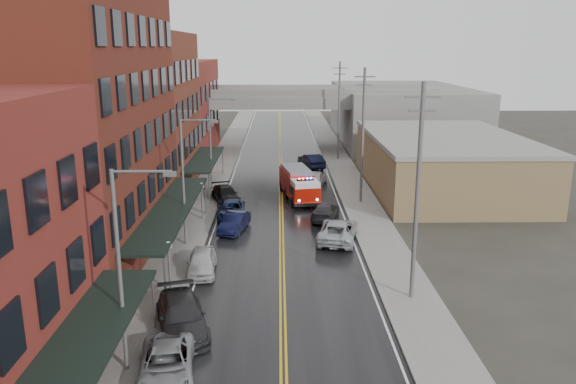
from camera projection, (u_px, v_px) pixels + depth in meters
name	position (u px, v px, depth m)	size (l,w,h in m)	color
road	(281.00, 220.00, 45.79)	(11.00, 160.00, 0.02)	black
sidewalk_left	(192.00, 219.00, 45.66)	(3.00, 160.00, 0.15)	slate
sidewalk_right	(370.00, 218.00, 45.89)	(3.00, 160.00, 0.15)	slate
curb_left	(212.00, 219.00, 45.69)	(0.30, 160.00, 0.15)	gray
curb_right	(350.00, 218.00, 45.86)	(0.30, 160.00, 0.15)	gray
brick_building_b	(78.00, 121.00, 36.55)	(9.00, 20.00, 18.00)	#4F1A15
brick_building_c	(142.00, 113.00, 53.86)	(9.00, 15.00, 15.00)	brown
brick_building_far	(175.00, 109.00, 71.18)	(9.00, 20.00, 12.00)	maroon
tan_building	(443.00, 164.00, 55.10)	(14.00, 22.00, 5.00)	brown
right_far_block	(400.00, 114.00, 83.79)	(18.00, 30.00, 8.00)	slate
awning_0	(72.00, 360.00, 19.76)	(2.60, 16.00, 3.09)	black
awning_1	(172.00, 209.00, 38.15)	(2.60, 18.00, 3.09)	black
awning_2	(205.00, 159.00, 55.09)	(2.60, 13.00, 3.09)	black
globe_lamp_1	(169.00, 255.00, 31.56)	(0.44, 0.44, 3.12)	#59595B
globe_lamp_2	(202.00, 193.00, 45.11)	(0.44, 0.44, 3.12)	#59595B
street_lamp_0	(125.00, 260.00, 23.10)	(2.64, 0.22, 9.00)	#59595B
street_lamp_1	(186.00, 174.00, 38.58)	(2.64, 0.22, 9.00)	#59595B
street_lamp_2	(213.00, 138.00, 54.07)	(2.64, 0.22, 9.00)	#59595B
utility_pole_0	(418.00, 190.00, 29.81)	(1.80, 0.24, 12.00)	#59595B
utility_pole_1	(363.00, 134.00, 49.16)	(1.80, 0.24, 12.00)	#59595B
utility_pole_2	(339.00, 109.00, 68.52)	(1.80, 0.24, 12.00)	#59595B
overpass	(280.00, 106.00, 75.26)	(40.00, 10.00, 7.50)	slate
fire_truck	(299.00, 184.00, 51.62)	(4.03, 7.77, 2.73)	#A21307
parked_car_left_2	(167.00, 364.00, 23.67)	(2.26, 4.91, 1.36)	gray
parked_car_left_3	(182.00, 316.00, 27.65)	(2.25, 5.53, 1.60)	#242527
parked_car_left_4	(202.00, 262.00, 34.86)	(1.71, 4.25, 1.45)	silver
parked_car_left_5	(234.00, 222.00, 42.76)	(1.49, 4.27, 1.41)	black
parked_car_left_6	(231.00, 210.00, 46.04)	(2.31, 5.02, 1.39)	#122245
parked_car_left_7	(226.00, 195.00, 50.77)	(2.01, 4.95, 1.44)	black
parked_car_right_0	(338.00, 230.00, 40.65)	(2.58, 5.60, 1.56)	#AEB0B6
parked_car_right_1	(325.00, 211.00, 45.77)	(1.91, 4.69, 1.36)	#262528
parked_car_right_2	(316.00, 178.00, 57.08)	(1.77, 4.40, 1.50)	silver
parked_car_right_3	(311.00, 161.00, 65.30)	(1.75, 5.01, 1.65)	black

